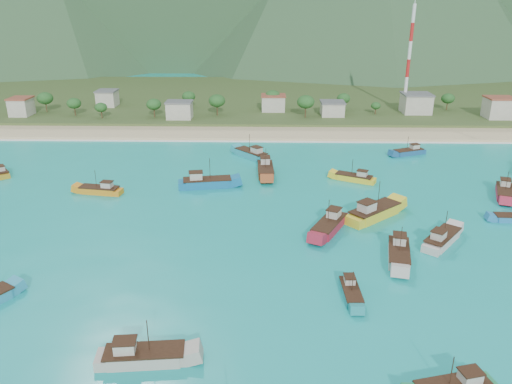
{
  "coord_description": "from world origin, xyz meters",
  "views": [
    {
      "loc": [
        -2.67,
        -80.74,
        41.26
      ],
      "look_at": [
        -4.89,
        18.0,
        3.0
      ],
      "focal_mm": 35.0,
      "sensor_mm": 36.0,
      "label": 1
    }
  ],
  "objects_px": {
    "boat_17": "(252,155)",
    "boat_19": "(399,254)",
    "boat_18": "(442,240)",
    "boat_14": "(265,170)",
    "boat_2": "(329,226)",
    "boat_8": "(355,178)",
    "boat_15": "(374,213)",
    "boat_30": "(504,192)",
    "boat_21": "(143,357)",
    "boat_4": "(409,152)",
    "boat_9": "(100,191)",
    "boat_5": "(206,183)",
    "radio_tower": "(409,59)",
    "boat_20": "(0,172)",
    "boat_0": "(351,293)"
  },
  "relations": [
    {
      "from": "boat_15",
      "to": "boat_20",
      "type": "distance_m",
      "value": 92.25
    },
    {
      "from": "boat_14",
      "to": "boat_20",
      "type": "relative_size",
      "value": 1.43
    },
    {
      "from": "boat_21",
      "to": "boat_14",
      "type": "bearing_deg",
      "value": 162.58
    },
    {
      "from": "boat_8",
      "to": "boat_18",
      "type": "xyz_separation_m",
      "value": [
        10.34,
        -33.12,
        0.13
      ]
    },
    {
      "from": "boat_9",
      "to": "boat_20",
      "type": "distance_m",
      "value": 31.91
    },
    {
      "from": "boat_17",
      "to": "boat_19",
      "type": "xyz_separation_m",
      "value": [
        26.85,
        -57.34,
        -0.05
      ]
    },
    {
      "from": "boat_2",
      "to": "boat_19",
      "type": "relative_size",
      "value": 1.04
    },
    {
      "from": "boat_18",
      "to": "boat_21",
      "type": "xyz_separation_m",
      "value": [
        -46.56,
        -32.64,
        -0.01
      ]
    },
    {
      "from": "boat_4",
      "to": "boat_18",
      "type": "xyz_separation_m",
      "value": [
        -8.69,
        -55.62,
        0.14
      ]
    },
    {
      "from": "boat_21",
      "to": "radio_tower",
      "type": "bearing_deg",
      "value": 148.8
    },
    {
      "from": "boat_4",
      "to": "boat_17",
      "type": "xyz_separation_m",
      "value": [
        -44.65,
        -3.92,
        0.22
      ]
    },
    {
      "from": "boat_17",
      "to": "radio_tower",
      "type": "bearing_deg",
      "value": 3.17
    },
    {
      "from": "boat_14",
      "to": "radio_tower",
      "type": "bearing_deg",
      "value": -129.43
    },
    {
      "from": "boat_17",
      "to": "boat_19",
      "type": "bearing_deg",
      "value": -106.56
    },
    {
      "from": "boat_2",
      "to": "boat_0",
      "type": "bearing_deg",
      "value": 118.36
    },
    {
      "from": "boat_19",
      "to": "boat_30",
      "type": "xyz_separation_m",
      "value": [
        30.81,
        29.63,
        -0.03
      ]
    },
    {
      "from": "boat_4",
      "to": "boat_20",
      "type": "bearing_deg",
      "value": 77.8
    },
    {
      "from": "boat_14",
      "to": "boat_9",
      "type": "bearing_deg",
      "value": 18.47
    },
    {
      "from": "boat_8",
      "to": "boat_15",
      "type": "xyz_separation_m",
      "value": [
        0.31,
        -21.97,
        0.41
      ]
    },
    {
      "from": "boat_2",
      "to": "boat_8",
      "type": "height_order",
      "value": "boat_2"
    },
    {
      "from": "boat_30",
      "to": "boat_8",
      "type": "bearing_deg",
      "value": 4.99
    },
    {
      "from": "boat_14",
      "to": "boat_21",
      "type": "distance_m",
      "value": 71.97
    },
    {
      "from": "boat_15",
      "to": "boat_4",
      "type": "bearing_deg",
      "value": 115.81
    },
    {
      "from": "boat_18",
      "to": "boat_17",
      "type": "bearing_deg",
      "value": 163.76
    },
    {
      "from": "boat_17",
      "to": "boat_18",
      "type": "distance_m",
      "value": 62.97
    },
    {
      "from": "boat_15",
      "to": "boat_30",
      "type": "height_order",
      "value": "boat_15"
    },
    {
      "from": "radio_tower",
      "to": "boat_30",
      "type": "height_order",
      "value": "radio_tower"
    },
    {
      "from": "boat_17",
      "to": "boat_20",
      "type": "bearing_deg",
      "value": 152.54
    },
    {
      "from": "boat_19",
      "to": "boat_30",
      "type": "distance_m",
      "value": 42.75
    },
    {
      "from": "radio_tower",
      "to": "boat_21",
      "type": "height_order",
      "value": "radio_tower"
    },
    {
      "from": "boat_17",
      "to": "boat_8",
      "type": "bearing_deg",
      "value": -77.59
    },
    {
      "from": "boat_17",
      "to": "boat_19",
      "type": "relative_size",
      "value": 0.95
    },
    {
      "from": "boat_9",
      "to": "boat_15",
      "type": "height_order",
      "value": "boat_15"
    },
    {
      "from": "boat_18",
      "to": "boat_30",
      "type": "relative_size",
      "value": 0.93
    },
    {
      "from": "boat_15",
      "to": "boat_20",
      "type": "bearing_deg",
      "value": -146.85
    },
    {
      "from": "boat_0",
      "to": "boat_14",
      "type": "xyz_separation_m",
      "value": [
        -12.97,
        55.2,
        0.46
      ]
    },
    {
      "from": "boat_5",
      "to": "boat_15",
      "type": "xyz_separation_m",
      "value": [
        35.88,
        -16.94,
        0.11
      ]
    },
    {
      "from": "boat_15",
      "to": "boat_19",
      "type": "relative_size",
      "value": 1.1
    },
    {
      "from": "boat_8",
      "to": "boat_20",
      "type": "xyz_separation_m",
      "value": [
        -88.6,
        2.65,
        -0.05
      ]
    },
    {
      "from": "boat_2",
      "to": "boat_9",
      "type": "distance_m",
      "value": 53.09
    },
    {
      "from": "boat_18",
      "to": "boat_8",
      "type": "bearing_deg",
      "value": 146.27
    },
    {
      "from": "boat_9",
      "to": "boat_18",
      "type": "xyz_separation_m",
      "value": [
        69.52,
        -23.4,
        0.11
      ]
    },
    {
      "from": "boat_0",
      "to": "boat_21",
      "type": "height_order",
      "value": "boat_21"
    },
    {
      "from": "boat_21",
      "to": "boat_30",
      "type": "xyz_separation_m",
      "value": [
        68.26,
        56.62,
        0.01
      ]
    },
    {
      "from": "radio_tower",
      "to": "boat_20",
      "type": "bearing_deg",
      "value": -148.98
    },
    {
      "from": "boat_8",
      "to": "boat_19",
      "type": "bearing_deg",
      "value": -151.96
    },
    {
      "from": "boat_4",
      "to": "boat_21",
      "type": "height_order",
      "value": "boat_21"
    },
    {
      "from": "boat_15",
      "to": "boat_17",
      "type": "relative_size",
      "value": 1.16
    },
    {
      "from": "boat_19",
      "to": "boat_14",
      "type": "bearing_deg",
      "value": -49.95
    },
    {
      "from": "boat_4",
      "to": "boat_8",
      "type": "relative_size",
      "value": 1.0
    }
  ]
}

